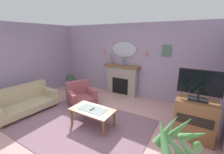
# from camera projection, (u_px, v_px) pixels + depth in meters

# --- Properties ---
(floor) EXTENTS (6.85, 6.51, 0.10)m
(floor) POSITION_uv_depth(u_px,v_px,m) (79.00, 132.00, 3.66)
(floor) COLOR #C6938E
(floor) RESTS_ON ground
(wall_back) EXTENTS (6.85, 0.10, 2.64)m
(wall_back) POSITION_uv_depth(u_px,v_px,m) (129.00, 60.00, 5.61)
(wall_back) COLOR #9E8CA8
(wall_back) RESTS_ON ground
(wall_left) EXTENTS (0.10, 6.51, 2.64)m
(wall_left) POSITION_uv_depth(u_px,v_px,m) (6.00, 65.00, 4.76)
(wall_left) COLOR #96859F
(wall_left) RESTS_ON ground
(patterned_rug) EXTENTS (3.20, 2.40, 0.01)m
(patterned_rug) POSITION_uv_depth(u_px,v_px,m) (84.00, 126.00, 3.81)
(patterned_rug) COLOR #7F5B6B
(patterned_rug) RESTS_ON ground
(fireplace) EXTENTS (1.36, 0.36, 1.16)m
(fireplace) POSITION_uv_depth(u_px,v_px,m) (122.00, 80.00, 5.71)
(fireplace) COLOR gray
(fireplace) RESTS_ON ground
(mantel_vase_centre) EXTENTS (0.10, 0.10, 0.42)m
(mantel_vase_centre) POSITION_uv_depth(u_px,v_px,m) (111.00, 58.00, 5.69)
(mantel_vase_centre) COLOR #9E6084
(mantel_vase_centre) RESTS_ON fireplace
(mantel_vase_right) EXTENTS (0.10, 0.10, 0.36)m
(mantel_vase_right) POSITION_uv_depth(u_px,v_px,m) (123.00, 61.00, 5.46)
(mantel_vase_right) COLOR #4C7093
(mantel_vase_right) RESTS_ON fireplace
(wall_mirror) EXTENTS (0.96, 0.06, 0.56)m
(wall_mirror) POSITION_uv_depth(u_px,v_px,m) (124.00, 50.00, 5.52)
(wall_mirror) COLOR #B2BCC6
(wall_sconce_left) EXTENTS (0.14, 0.14, 0.14)m
(wall_sconce_left) POSITION_uv_depth(u_px,v_px,m) (104.00, 50.00, 5.92)
(wall_sconce_left) COLOR #D17066
(wall_sconce_right) EXTENTS (0.14, 0.14, 0.14)m
(wall_sconce_right) POSITION_uv_depth(u_px,v_px,m) (146.00, 52.00, 5.08)
(wall_sconce_right) COLOR #D17066
(framed_picture) EXTENTS (0.28, 0.03, 0.36)m
(framed_picture) POSITION_uv_depth(u_px,v_px,m) (166.00, 51.00, 4.78)
(framed_picture) COLOR #4C6B56
(coffee_table) EXTENTS (1.10, 0.60, 0.45)m
(coffee_table) POSITION_uv_depth(u_px,v_px,m) (92.00, 111.00, 3.75)
(coffee_table) COLOR brown
(coffee_table) RESTS_ON ground
(tv_remote) EXTENTS (0.04, 0.16, 0.02)m
(tv_remote) POSITION_uv_depth(u_px,v_px,m) (92.00, 109.00, 3.72)
(tv_remote) COLOR black
(tv_remote) RESTS_ON coffee_table
(floral_couch) EXTENTS (0.98, 1.77, 0.76)m
(floral_couch) POSITION_uv_depth(u_px,v_px,m) (24.00, 102.00, 4.46)
(floral_couch) COLOR tan
(floral_couch) RESTS_ON ground
(armchair_near_fireplace) EXTENTS (1.09, 1.09, 0.71)m
(armchair_near_fireplace) POSITION_uv_depth(u_px,v_px,m) (81.00, 94.00, 5.04)
(armchair_near_fireplace) COLOR #934C51
(armchair_near_fireplace) RESTS_ON ground
(tv_cabinet) EXTENTS (0.80, 0.57, 0.90)m
(tv_cabinet) POSITION_uv_depth(u_px,v_px,m) (194.00, 119.00, 3.29)
(tv_cabinet) COLOR brown
(tv_cabinet) RESTS_ON ground
(tv_flatscreen) EXTENTS (0.84, 0.24, 0.65)m
(tv_flatscreen) POSITION_uv_depth(u_px,v_px,m) (200.00, 84.00, 3.07)
(tv_flatscreen) COLOR black
(tv_flatscreen) RESTS_ON tv_cabinet
(potted_plant_small_fern) EXTENTS (0.43, 0.44, 0.69)m
(potted_plant_small_fern) POSITION_uv_depth(u_px,v_px,m) (71.00, 81.00, 6.40)
(potted_plant_small_fern) COLOR silver
(potted_plant_small_fern) RESTS_ON ground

